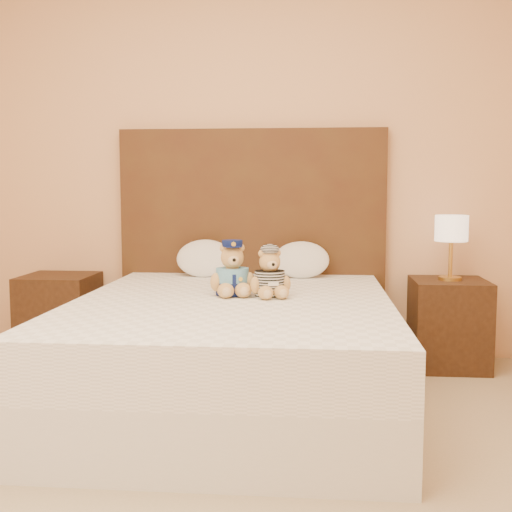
# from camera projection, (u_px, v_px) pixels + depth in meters

# --- Properties ---
(room_walls) EXTENTS (4.04, 4.52, 2.72)m
(room_walls) POSITION_uv_depth(u_px,v_px,m) (207.00, 3.00, 2.41)
(room_walls) COLOR #E6AE7D
(room_walls) RESTS_ON ground
(bed) EXTENTS (1.60, 2.00, 0.55)m
(bed) POSITION_uv_depth(u_px,v_px,m) (233.00, 351.00, 3.30)
(bed) COLOR white
(bed) RESTS_ON ground
(headboard) EXTENTS (1.75, 0.08, 1.50)m
(headboard) POSITION_uv_depth(u_px,v_px,m) (252.00, 243.00, 4.26)
(headboard) COLOR #482F15
(headboard) RESTS_ON ground
(nightstand_left) EXTENTS (0.45, 0.45, 0.55)m
(nightstand_left) POSITION_uv_depth(u_px,v_px,m) (60.00, 316.00, 4.21)
(nightstand_left) COLOR #3C2313
(nightstand_left) RESTS_ON ground
(nightstand_right) EXTENTS (0.45, 0.45, 0.55)m
(nightstand_right) POSITION_uv_depth(u_px,v_px,m) (448.00, 324.00, 3.99)
(nightstand_right) COLOR #3C2313
(nightstand_right) RESTS_ON ground
(lamp) EXTENTS (0.20, 0.20, 0.40)m
(lamp) POSITION_uv_depth(u_px,v_px,m) (451.00, 232.00, 3.93)
(lamp) COLOR gold
(lamp) RESTS_ON nightstand_right
(teddy_police) EXTENTS (0.30, 0.29, 0.29)m
(teddy_police) POSITION_uv_depth(u_px,v_px,m) (232.00, 268.00, 3.37)
(teddy_police) COLOR tan
(teddy_police) RESTS_ON bed
(teddy_prisoner) EXTENTS (0.29, 0.28, 0.25)m
(teddy_prisoner) POSITION_uv_depth(u_px,v_px,m) (270.00, 273.00, 3.32)
(teddy_prisoner) COLOR tan
(teddy_prisoner) RESTS_ON bed
(pillow_left) EXTENTS (0.36, 0.24, 0.26)m
(pillow_left) POSITION_uv_depth(u_px,v_px,m) (205.00, 256.00, 4.11)
(pillow_left) COLOR white
(pillow_left) RESTS_ON bed
(pillow_right) EXTENTS (0.35, 0.23, 0.25)m
(pillow_right) POSITION_uv_depth(u_px,v_px,m) (301.00, 258.00, 4.06)
(pillow_right) COLOR white
(pillow_right) RESTS_ON bed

